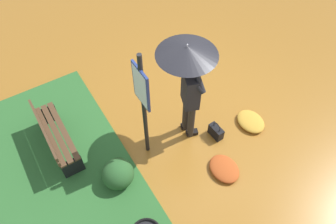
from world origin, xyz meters
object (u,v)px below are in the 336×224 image
object	(u,v)px
person_with_umbrella	(189,71)
handbag	(216,132)
park_bench	(55,136)
info_sign_post	(143,98)

from	to	relation	value
person_with_umbrella	handbag	bearing A→B (deg)	-136.98
handbag	park_bench	bearing A→B (deg)	63.93
handbag	person_with_umbrella	bearing A→B (deg)	43.02
info_sign_post	handbag	bearing A→B (deg)	-107.94
person_with_umbrella	park_bench	bearing A→B (deg)	69.15
handbag	park_bench	xyz separation A→B (m)	(1.26, 2.58, 0.28)
person_with_umbrella	info_sign_post	size ratio (longest dim) A/B	0.89
handbag	park_bench	size ratio (longest dim) A/B	0.26
info_sign_post	park_bench	world-z (taller)	info_sign_post
person_with_umbrella	handbag	world-z (taller)	person_with_umbrella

